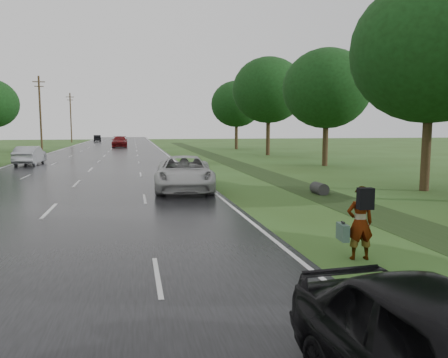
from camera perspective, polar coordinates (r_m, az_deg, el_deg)
name	(u,v)px	position (r m, az deg, el deg)	size (l,w,h in m)	color
road	(107,153)	(53.91, -15.02, 3.26)	(14.00, 180.00, 0.04)	black
edge_stripe_east	(164,152)	(53.94, -7.84, 3.46)	(0.12, 180.00, 0.01)	silver
edge_stripe_west	(47,154)	(54.71, -22.11, 3.07)	(0.12, 180.00, 0.01)	silver
center_line	(107,153)	(53.91, -15.02, 3.29)	(0.12, 180.00, 0.01)	silver
drainage_ditch	(264,174)	(28.86, 5.29, 0.67)	(2.20, 120.00, 0.56)	#1C3113
utility_pole_far	(40,112)	(64.94, -22.88, 8.09)	(1.60, 0.26, 10.00)	#382617
utility_pole_distant	(71,117)	(94.56, -19.38, 7.65)	(1.60, 0.26, 10.00)	#382617
tree_east_b	(432,51)	(23.62, 25.47, 14.89)	(7.60, 7.60, 10.11)	#382617
tree_east_c	(327,89)	(36.19, 13.27, 11.42)	(7.00, 7.00, 9.29)	#382617
tree_east_d	(269,90)	(49.17, 5.84, 11.46)	(8.00, 8.00, 10.76)	#382617
tree_east_f	(236,104)	(62.51, 1.64, 9.76)	(7.20, 7.20, 9.62)	#382617
pedestrian	(359,222)	(10.64, 17.25, -5.37)	(0.80, 0.76, 1.74)	#A5998C
white_pickup	(184,173)	(21.42, -5.19, 0.79)	(2.72, 5.91, 1.64)	#BABABA
silver_sedan	(30,155)	(39.25, -24.03, 2.84)	(1.61, 4.63, 1.52)	#97999F
far_car_red	(120,142)	(70.56, -13.47, 4.78)	(2.36, 5.80, 1.68)	maroon
far_car_dark	(97,138)	(100.00, -16.24, 5.13)	(1.47, 4.23, 1.39)	black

